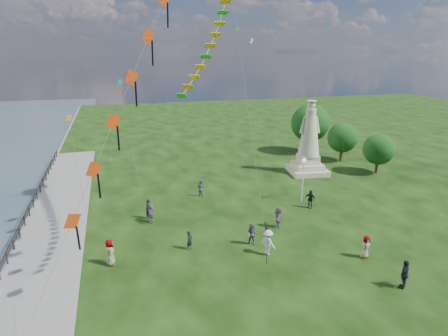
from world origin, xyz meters
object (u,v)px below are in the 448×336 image
object	(u,v)px
statue	(309,146)
person_2	(268,242)
person_1	(252,234)
person_4	(366,247)
person_5	(151,213)
person_9	(310,199)
person_6	(149,209)
person_7	(201,188)
person_11	(278,217)
person_0	(189,240)
person_3	(405,274)
person_10	(110,252)
lamppost	(303,171)

from	to	relation	value
statue	person_2	world-z (taller)	statue
statue	person_1	size ratio (longest dim) A/B	4.85
person_4	person_5	xyz separation A→B (m)	(-13.66, 10.11, 0.04)
statue	person_9	world-z (taller)	statue
person_5	person_1	bearing A→B (deg)	-120.43
person_9	person_6	bearing A→B (deg)	-134.47
person_7	person_11	world-z (taller)	person_11
person_6	person_0	bearing A→B (deg)	-88.53
person_3	person_10	world-z (taller)	person_3
person_6	person_7	size ratio (longest dim) A/B	1.07
person_6	person_11	world-z (taller)	person_11
person_3	person_5	size ratio (longest dim) A/B	1.08
lamppost	person_3	size ratio (longest dim) A/B	2.28
person_2	person_5	distance (m)	10.66
statue	person_9	bearing A→B (deg)	-108.94
person_5	lamppost	bearing A→B (deg)	-76.49
person_10	person_3	bearing A→B (deg)	-122.73
person_0	person_11	distance (m)	7.79
person_2	lamppost	bearing A→B (deg)	-69.82
statue	person_3	world-z (taller)	statue
person_11	person_7	bearing A→B (deg)	-134.49
person_6	person_11	bearing A→B (deg)	-44.18
person_0	person_10	distance (m)	5.55
person_3	person_6	distance (m)	20.02
person_2	person_7	world-z (taller)	person_2
lamppost	person_3	bearing A→B (deg)	-92.69
person_4	person_9	bearing A→B (deg)	69.58
person_0	person_1	distance (m)	4.63
person_0	statue	bearing A→B (deg)	-3.46
person_4	person_3	bearing A→B (deg)	-105.47
person_1	person_10	world-z (taller)	person_10
person_1	person_6	bearing A→B (deg)	176.03
person_11	person_10	bearing A→B (deg)	-63.21
person_9	person_7	bearing A→B (deg)	-160.01
lamppost	person_1	xyz separation A→B (m)	(-7.61, -6.56, -2.24)
person_2	person_6	world-z (taller)	person_2
person_1	person_4	world-z (taller)	person_1
person_3	person_4	xyz separation A→B (m)	(-0.03, 3.67, -0.11)
person_1	person_4	xyz separation A→B (m)	(6.91, -3.96, -0.05)
person_7	person_2	bearing A→B (deg)	150.64
person_9	person_2	bearing A→B (deg)	-83.82
person_1	person_11	bearing A→B (deg)	76.19
person_2	person_3	xyz separation A→B (m)	(6.32, -6.08, 0.02)
person_10	person_0	bearing A→B (deg)	-92.90
person_4	person_9	distance (m)	8.99
statue	person_6	size ratio (longest dim) A/B	4.80
statue	lamppost	size ratio (longest dim) A/B	1.98
person_0	person_3	bearing A→B (deg)	-78.27
person_9	lamppost	bearing A→B (deg)	143.49
person_1	person_10	size ratio (longest dim) A/B	0.94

